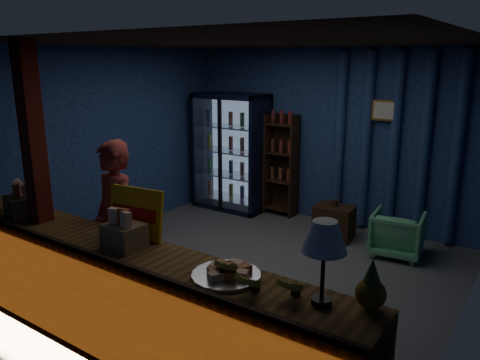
% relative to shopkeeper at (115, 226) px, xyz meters
% --- Properties ---
extents(ground, '(4.60, 4.60, 0.00)m').
position_rel_shopkeeper_xyz_m(ground, '(0.59, 1.42, -0.85)').
color(ground, '#515154').
rests_on(ground, ground).
extents(room_walls, '(4.60, 4.60, 4.60)m').
position_rel_shopkeeper_xyz_m(room_walls, '(0.59, 1.42, 0.72)').
color(room_walls, navy).
rests_on(room_walls, ground).
extents(counter, '(4.40, 0.57, 0.99)m').
position_rel_shopkeeper_xyz_m(counter, '(0.59, -0.49, -0.37)').
color(counter, brown).
rests_on(counter, ground).
extents(support_post, '(0.16, 0.16, 2.60)m').
position_rel_shopkeeper_xyz_m(support_post, '(-0.46, -0.48, 0.45)').
color(support_post, maroon).
rests_on(support_post, ground).
extents(beverage_cooler, '(1.20, 0.62, 1.90)m').
position_rel_shopkeeper_xyz_m(beverage_cooler, '(-0.96, 3.34, 0.09)').
color(beverage_cooler, black).
rests_on(beverage_cooler, ground).
extents(bottle_shelf, '(0.50, 0.28, 1.60)m').
position_rel_shopkeeper_xyz_m(bottle_shelf, '(-0.11, 3.48, -0.05)').
color(bottle_shelf, '#331D10').
rests_on(bottle_shelf, ground).
extents(curtain_folds, '(1.74, 0.14, 2.50)m').
position_rel_shopkeeper_xyz_m(curtain_folds, '(1.59, 3.56, 0.45)').
color(curtain_folds, navy).
rests_on(curtain_folds, room_walls).
extents(framed_picture, '(0.36, 0.04, 0.28)m').
position_rel_shopkeeper_xyz_m(framed_picture, '(1.44, 3.51, 0.90)').
color(framed_picture, gold).
rests_on(framed_picture, room_walls).
extents(shopkeeper, '(0.70, 0.56, 1.69)m').
position_rel_shopkeeper_xyz_m(shopkeeper, '(0.00, 0.00, 0.00)').
color(shopkeeper, '#9A322A').
rests_on(shopkeeper, ground).
extents(green_chair, '(0.67, 0.69, 0.57)m').
position_rel_shopkeeper_xyz_m(green_chair, '(1.93, 2.86, -0.56)').
color(green_chair, '#5DBB7B').
rests_on(green_chair, ground).
extents(side_table, '(0.54, 0.41, 0.56)m').
position_rel_shopkeeper_xyz_m(side_table, '(1.04, 2.92, -0.61)').
color(side_table, '#331D10').
rests_on(side_table, ground).
extents(yellow_sign, '(0.55, 0.18, 0.43)m').
position_rel_shopkeeper_xyz_m(yellow_sign, '(0.59, -0.26, 0.32)').
color(yellow_sign, '#F0A50C').
rests_on(yellow_sign, counter).
extents(soda_bottles, '(0.26, 0.18, 0.31)m').
position_rel_shopkeeper_xyz_m(soda_bottles, '(-0.89, -0.43, 0.23)').
color(soda_bottles, '#B5140C').
rests_on(soda_bottles, counter).
extents(snack_box_left, '(0.37, 0.33, 0.33)m').
position_rel_shopkeeper_xyz_m(snack_box_left, '(-0.72, -0.51, 0.22)').
color(snack_box_left, '#8B6343').
rests_on(snack_box_left, counter).
extents(snack_box_centre, '(0.31, 0.26, 0.32)m').
position_rel_shopkeeper_xyz_m(snack_box_centre, '(0.68, -0.48, 0.22)').
color(snack_box_centre, '#8B6343').
rests_on(snack_box_centre, counter).
extents(pastry_tray, '(0.49, 0.49, 0.08)m').
position_rel_shopkeeper_xyz_m(pastry_tray, '(1.67, -0.45, 0.13)').
color(pastry_tray, silver).
rests_on(pastry_tray, counter).
extents(banana_bunches, '(0.71, 0.28, 0.15)m').
position_rel_shopkeeper_xyz_m(banana_bunches, '(1.94, -0.46, 0.18)').
color(banana_bunches, gold).
rests_on(banana_bunches, counter).
extents(table_lamp, '(0.28, 0.28, 0.55)m').
position_rel_shopkeeper_xyz_m(table_lamp, '(2.38, -0.41, 0.53)').
color(table_lamp, black).
rests_on(table_lamp, counter).
extents(pineapple, '(0.19, 0.19, 0.32)m').
position_rel_shopkeeper_xyz_m(pineapple, '(2.64, -0.30, 0.24)').
color(pineapple, olive).
rests_on(pineapple, counter).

